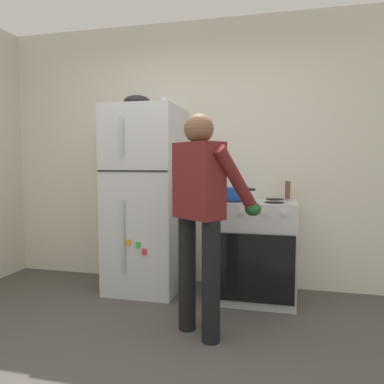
{
  "coord_description": "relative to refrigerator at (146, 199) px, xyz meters",
  "views": [
    {
      "loc": [
        0.8,
        -1.82,
        1.25
      ],
      "look_at": [
        0.04,
        1.32,
        1.0
      ],
      "focal_mm": 34.31,
      "sensor_mm": 36.0,
      "label": 1
    }
  ],
  "objects": [
    {
      "name": "kitchen_wall_back",
      "position": [
        0.49,
        0.38,
        0.45
      ],
      "size": [
        6.0,
        0.1,
        2.7
      ],
      "primitive_type": "cube",
      "color": "silver",
      "rests_on": "ground"
    },
    {
      "name": "refrigerator",
      "position": [
        0.0,
        0.0,
        0.0
      ],
      "size": [
        0.68,
        0.72,
        1.8
      ],
      "color": "silver",
      "rests_on": "ground"
    },
    {
      "name": "stove_range",
      "position": [
        1.06,
        -0.01,
        -0.44
      ],
      "size": [
        0.76,
        0.67,
        0.92
      ],
      "color": "silver",
      "rests_on": "ground"
    },
    {
      "name": "person_cook",
      "position": [
        0.75,
        -0.83,
        0.05
      ],
      "size": [
        0.65,
        0.68,
        1.6
      ],
      "color": "black",
      "rests_on": "ground"
    },
    {
      "name": "red_pot",
      "position": [
        0.9,
        -0.05,
        0.08
      ],
      "size": [
        0.34,
        0.24,
        0.12
      ],
      "color": "#19479E",
      "rests_on": "stove_range"
    },
    {
      "name": "coffee_mug",
      "position": [
        0.18,
        0.05,
        0.95
      ],
      "size": [
        0.11,
        0.08,
        0.1
      ],
      "color": "silver",
      "rests_on": "refrigerator"
    },
    {
      "name": "pepper_mill",
      "position": [
        1.36,
        0.2,
        0.1
      ],
      "size": [
        0.05,
        0.05,
        0.17
      ],
      "primitive_type": "cylinder",
      "color": "brown",
      "rests_on": "stove_range"
    },
    {
      "name": "mixing_bowl",
      "position": [
        -0.08,
        0.0,
        0.96
      ],
      "size": [
        0.26,
        0.26,
        0.12
      ],
      "primitive_type": "ellipsoid",
      "color": "black",
      "rests_on": "refrigerator"
    }
  ]
}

